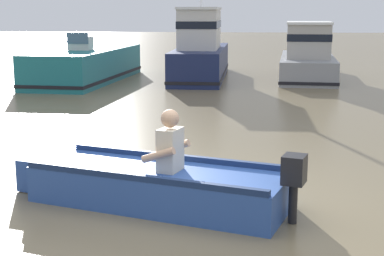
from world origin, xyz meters
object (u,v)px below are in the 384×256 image
Objects in this scene: moored_boat_grey at (308,58)px; moored_boat_navy at (201,52)px; rowboat_with_person at (154,184)px; moored_boat_teal at (86,66)px.

moored_boat_navy is at bearing -173.67° from moored_boat_grey.
moored_boat_teal reaches higher than rowboat_with_person.
moored_boat_grey reaches higher than moored_boat_teal.
rowboat_with_person is at bearing -70.72° from moored_boat_teal.
moored_boat_navy is 1.07× the size of moored_boat_grey.
moored_boat_navy reaches higher than moored_boat_teal.
moored_boat_grey is at bearing 11.83° from moored_boat_teal.
moored_boat_teal is 7.71m from moored_boat_grey.
moored_boat_navy is at bearing 17.05° from moored_boat_teal.
moored_boat_teal is 3.99m from moored_boat_navy.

